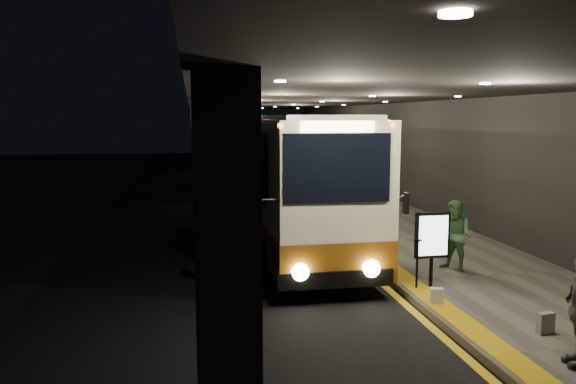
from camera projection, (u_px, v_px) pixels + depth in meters
ground at (264, 257)px, 15.39m from camera, size 90.00×90.00×0.00m
lane_line_white at (196, 224)px, 19.97m from camera, size 0.12×50.00×0.01m
kerb_stripe_yellow at (310, 221)px, 20.67m from camera, size 0.18×50.00×0.01m
sidewalk at (373, 217)px, 21.06m from camera, size 4.50×50.00×0.15m
tactile_strip at (323, 216)px, 20.73m from camera, size 0.50×50.00×0.01m
terminal_wall at (432, 138)px, 21.05m from camera, size 0.10×50.00×6.00m
support_columns at (204, 165)px, 18.75m from camera, size 0.80×24.80×4.40m
canopy at (315, 94)px, 20.07m from camera, size 9.00×50.00×0.40m
coach_main at (287, 184)px, 16.99m from camera, size 2.66×12.09×3.75m
coach_second at (241, 153)px, 31.58m from camera, size 2.69×11.68×3.65m
coach_third at (225, 139)px, 47.08m from camera, size 2.78×12.78×4.01m
passenger_boarding at (381, 219)px, 15.22m from camera, size 0.65×0.78×1.82m
passenger_waiting_green at (456, 236)px, 13.39m from camera, size 0.90×0.97×1.70m
bag_polka at (546, 323)px, 9.57m from camera, size 0.31×0.17×0.36m
bag_plain at (436, 296)px, 11.07m from camera, size 0.29×0.21×0.32m
info_sign at (432, 237)px, 12.10m from camera, size 0.78×0.14×1.64m
stanchion_post at (417, 264)px, 12.05m from camera, size 0.05×0.05×1.06m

